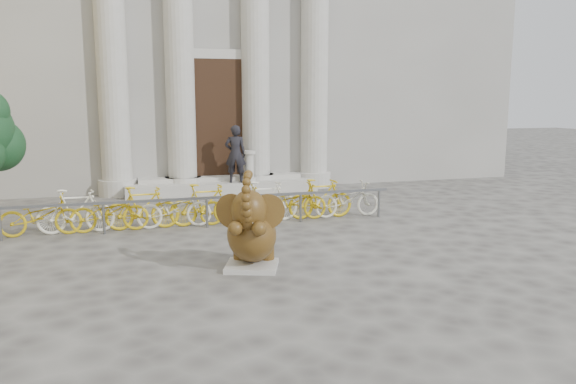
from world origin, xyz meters
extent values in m
plane|color=#474442|center=(0.00, 0.00, 0.00)|extent=(80.00, 80.00, 0.00)
cube|color=gray|center=(0.00, 15.00, 6.00)|extent=(22.00, 10.00, 12.00)
cube|color=black|center=(0.00, 9.92, 2.30)|extent=(2.40, 0.16, 4.00)
cylinder|color=#A8A59E|center=(-3.20, 9.80, 4.00)|extent=(0.90, 0.90, 8.00)
cylinder|color=#A8A59E|center=(-1.20, 9.80, 4.00)|extent=(0.90, 0.90, 8.00)
cylinder|color=#A8A59E|center=(1.20, 9.80, 4.00)|extent=(0.90, 0.90, 8.00)
cylinder|color=#A8A59E|center=(3.20, 9.80, 4.00)|extent=(0.90, 0.90, 8.00)
cube|color=#A8A59E|center=(0.00, 9.40, 0.18)|extent=(6.00, 1.20, 0.36)
cube|color=#A8A59E|center=(-0.88, 1.21, 0.04)|extent=(1.11, 1.05, 0.09)
ellipsoid|color=black|center=(-0.82, 1.39, 0.36)|extent=(0.94, 0.92, 0.57)
ellipsoid|color=black|center=(-0.88, 1.22, 0.61)|extent=(1.16, 1.29, 0.93)
cylinder|color=black|center=(-1.01, 1.58, 0.20)|extent=(0.34, 0.34, 0.23)
cylinder|color=black|center=(-0.55, 1.42, 0.20)|extent=(0.34, 0.34, 0.23)
cylinder|color=black|center=(-1.18, 0.95, 0.78)|extent=(0.38, 0.57, 0.35)
cylinder|color=black|center=(-0.81, 0.82, 0.78)|extent=(0.38, 0.57, 0.35)
ellipsoid|color=black|center=(-0.99, 0.92, 1.10)|extent=(0.76, 0.74, 0.71)
cylinder|color=black|center=(-1.23, 1.12, 1.07)|extent=(0.51, 0.40, 0.61)
cylinder|color=black|center=(-0.66, 0.92, 1.07)|extent=(0.61, 0.06, 0.61)
cone|color=beige|center=(-1.15, 0.79, 0.96)|extent=(0.08, 0.21, 0.10)
cone|color=beige|center=(-0.94, 0.72, 0.96)|extent=(0.17, 0.20, 0.10)
cube|color=slate|center=(-1.18, 4.59, 0.70)|extent=(9.09, 0.06, 0.06)
cylinder|color=slate|center=(-5.53, 4.59, 0.35)|extent=(0.06, 0.06, 0.70)
cylinder|color=slate|center=(-3.46, 4.59, 0.35)|extent=(0.06, 0.06, 0.70)
cylinder|color=slate|center=(-1.18, 4.59, 0.35)|extent=(0.06, 0.06, 0.70)
cylinder|color=slate|center=(1.09, 4.59, 0.35)|extent=(0.06, 0.06, 0.70)
cylinder|color=slate|center=(3.16, 4.59, 0.35)|extent=(0.06, 0.06, 0.70)
imported|color=gold|center=(-4.77, 4.84, 0.50)|extent=(1.70, 0.50, 1.00)
imported|color=silver|center=(-4.05, 4.84, 0.50)|extent=(1.66, 0.47, 1.00)
imported|color=gold|center=(-3.34, 4.84, 0.50)|extent=(1.70, 0.50, 1.00)
imported|color=gold|center=(-2.62, 4.84, 0.50)|extent=(1.66, 0.47, 1.00)
imported|color=silver|center=(-1.90, 4.84, 0.50)|extent=(1.70, 0.50, 1.00)
imported|color=gold|center=(-1.18, 4.84, 0.50)|extent=(1.66, 0.47, 1.00)
imported|color=gold|center=(-0.47, 4.84, 0.50)|extent=(1.70, 0.50, 1.00)
imported|color=silver|center=(0.25, 4.84, 0.50)|extent=(1.66, 0.47, 1.00)
imported|color=gold|center=(0.97, 4.84, 0.50)|extent=(1.70, 0.50, 1.00)
imported|color=gold|center=(1.69, 4.84, 0.50)|extent=(1.66, 0.47, 1.00)
imported|color=silver|center=(2.40, 4.84, 0.50)|extent=(1.70, 0.50, 1.00)
imported|color=black|center=(0.36, 9.05, 1.26)|extent=(0.73, 0.56, 1.80)
cylinder|color=#A8A59E|center=(0.81, 9.10, 0.42)|extent=(0.40, 0.40, 0.12)
cylinder|color=#A8A59E|center=(0.81, 9.10, 0.81)|extent=(0.28, 0.28, 0.90)
cylinder|color=#A8A59E|center=(0.81, 9.10, 1.29)|extent=(0.40, 0.40, 0.10)
camera|label=1|loc=(-2.94, -8.13, 2.96)|focal=35.00mm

